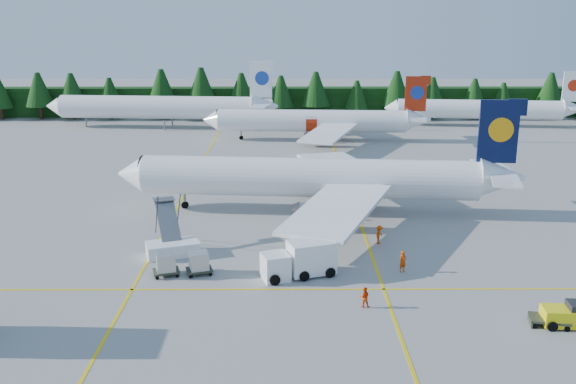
{
  "coord_description": "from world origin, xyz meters",
  "views": [
    {
      "loc": [
        -1.8,
        -52.83,
        21.22
      ],
      "look_at": [
        -1.54,
        10.15,
        3.5
      ],
      "focal_mm": 40.0,
      "sensor_mm": 36.0,
      "label": 1
    }
  ],
  "objects_px": {
    "airliner_navy": "(302,178)",
    "service_truck": "(299,260)",
    "baggage_tug": "(567,315)",
    "airliner_red": "(308,121)",
    "airstairs": "(172,244)"
  },
  "relations": [
    {
      "from": "airliner_navy",
      "to": "service_truck",
      "type": "xyz_separation_m",
      "value": [
        -0.71,
        -18.11,
        -2.31
      ]
    },
    {
      "from": "airliner_red",
      "to": "service_truck",
      "type": "height_order",
      "value": "airliner_red"
    },
    {
      "from": "service_truck",
      "to": "airliner_red",
      "type": "bearing_deg",
      "value": 68.57
    },
    {
      "from": "airliner_red",
      "to": "baggage_tug",
      "type": "distance_m",
      "value": 69.5
    },
    {
      "from": "airliner_navy",
      "to": "airstairs",
      "type": "height_order",
      "value": "airliner_navy"
    },
    {
      "from": "airstairs",
      "to": "airliner_red",
      "type": "bearing_deg",
      "value": 56.3
    },
    {
      "from": "airliner_navy",
      "to": "airliner_red",
      "type": "height_order",
      "value": "airliner_navy"
    },
    {
      "from": "airstairs",
      "to": "service_truck",
      "type": "distance_m",
      "value": 12.55
    },
    {
      "from": "airliner_navy",
      "to": "service_truck",
      "type": "bearing_deg",
      "value": -87.37
    },
    {
      "from": "airliner_navy",
      "to": "service_truck",
      "type": "distance_m",
      "value": 18.27
    },
    {
      "from": "airliner_red",
      "to": "baggage_tug",
      "type": "relative_size",
      "value": 11.69
    },
    {
      "from": "airliner_navy",
      "to": "baggage_tug",
      "type": "relative_size",
      "value": 13.34
    },
    {
      "from": "baggage_tug",
      "to": "airliner_navy",
      "type": "bearing_deg",
      "value": 127.42
    },
    {
      "from": "airliner_red",
      "to": "airstairs",
      "type": "xyz_separation_m",
      "value": [
        -14.16,
        -53.53,
        -2.39
      ]
    },
    {
      "from": "airliner_red",
      "to": "service_truck",
      "type": "bearing_deg",
      "value": -89.52
    }
  ]
}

